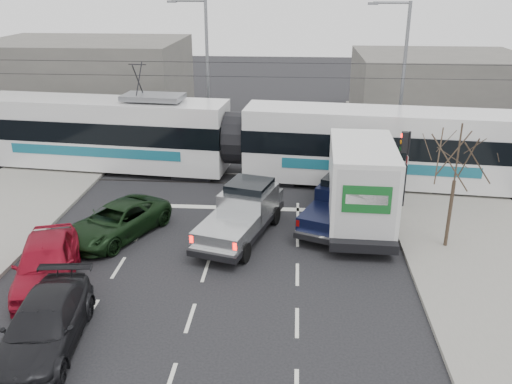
# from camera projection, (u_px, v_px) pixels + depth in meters

# --- Properties ---
(ground) EXTENTS (120.00, 120.00, 0.00)m
(ground) POSITION_uv_depth(u_px,v_px,m) (251.00, 273.00, 19.94)
(ground) COLOR black
(ground) RESTS_ON ground
(sidewalk_right) EXTENTS (6.00, 60.00, 0.15)m
(sidewalk_right) POSITION_uv_depth(u_px,v_px,m) (502.00, 280.00, 19.29)
(sidewalk_right) COLOR gray
(sidewalk_right) RESTS_ON ground
(rails) EXTENTS (60.00, 1.60, 0.03)m
(rails) POSITION_uv_depth(u_px,v_px,m) (266.00, 179.00, 29.22)
(rails) COLOR #33302D
(rails) RESTS_ON ground
(building_left) EXTENTS (14.00, 10.00, 6.00)m
(building_left) POSITION_uv_depth(u_px,v_px,m) (88.00, 81.00, 40.23)
(building_left) COLOR #65615B
(building_left) RESTS_ON ground
(building_right) EXTENTS (12.00, 10.00, 5.00)m
(building_right) POSITION_uv_depth(u_px,v_px,m) (437.00, 88.00, 40.47)
(building_right) COLOR #65615B
(building_right) RESTS_ON ground
(bare_tree) EXTENTS (2.40, 2.40, 5.00)m
(bare_tree) POSITION_uv_depth(u_px,v_px,m) (457.00, 159.00, 20.35)
(bare_tree) COLOR #47382B
(bare_tree) RESTS_ON ground
(traffic_signal) EXTENTS (0.44, 0.44, 3.60)m
(traffic_signal) POSITION_uv_depth(u_px,v_px,m) (405.00, 153.00, 24.52)
(traffic_signal) COLOR black
(traffic_signal) RESTS_ON ground
(street_lamp_near) EXTENTS (2.38, 0.25, 9.00)m
(street_lamp_near) POSITION_uv_depth(u_px,v_px,m) (400.00, 74.00, 30.56)
(street_lamp_near) COLOR slate
(street_lamp_near) RESTS_ON ground
(street_lamp_far) EXTENTS (2.38, 0.25, 9.00)m
(street_lamp_far) POSITION_uv_depth(u_px,v_px,m) (204.00, 66.00, 33.21)
(street_lamp_far) COLOR slate
(street_lamp_far) RESTS_ON ground
(catenary) EXTENTS (60.00, 0.20, 7.00)m
(catenary) POSITION_uv_depth(u_px,v_px,m) (267.00, 109.00, 27.80)
(catenary) COLOR black
(catenary) RESTS_ON ground
(tram) EXTENTS (29.08, 5.80, 5.91)m
(tram) POSITION_uv_depth(u_px,v_px,m) (235.00, 139.00, 28.99)
(tram) COLOR silver
(tram) RESTS_ON ground
(silver_pickup) EXTENTS (3.50, 6.14, 2.12)m
(silver_pickup) POSITION_uv_depth(u_px,v_px,m) (243.00, 212.00, 22.56)
(silver_pickup) COLOR black
(silver_pickup) RESTS_ON ground
(box_truck) EXTENTS (2.86, 7.66, 3.79)m
(box_truck) POSITION_uv_depth(u_px,v_px,m) (360.00, 184.00, 23.32)
(box_truck) COLOR black
(box_truck) RESTS_ON ground
(navy_pickup) EXTENTS (3.45, 5.18, 2.05)m
(navy_pickup) POSITION_uv_depth(u_px,v_px,m) (337.00, 204.00, 23.39)
(navy_pickup) COLOR black
(navy_pickup) RESTS_ON ground
(green_car) EXTENTS (4.15, 5.48, 1.38)m
(green_car) POSITION_uv_depth(u_px,v_px,m) (117.00, 221.00, 22.53)
(green_car) COLOR black
(green_car) RESTS_ON ground
(red_car) EXTENTS (3.42, 5.38, 1.70)m
(red_car) POSITION_uv_depth(u_px,v_px,m) (46.00, 262.00, 18.93)
(red_car) COLOR maroon
(red_car) RESTS_ON ground
(dark_car) EXTENTS (2.59, 5.22, 1.46)m
(dark_car) POSITION_uv_depth(u_px,v_px,m) (44.00, 326.00, 15.66)
(dark_car) COLOR black
(dark_car) RESTS_ON ground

